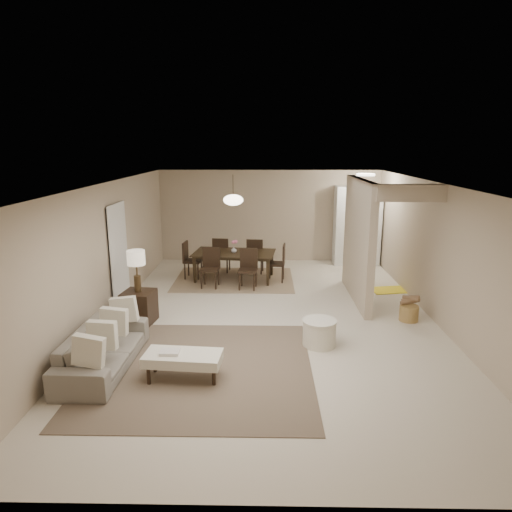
{
  "coord_description": "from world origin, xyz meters",
  "views": [
    {
      "loc": [
        -0.13,
        -7.95,
        3.16
      ],
      "look_at": [
        -0.29,
        0.68,
        1.05
      ],
      "focal_mm": 32.0,
      "sensor_mm": 36.0,
      "label": 1
    }
  ],
  "objects_px": {
    "pantry_cabinet": "(357,226)",
    "round_pouf": "(319,333)",
    "ottoman_bench": "(183,359)",
    "wicker_basket": "(409,313)",
    "dining_table": "(234,266)",
    "sofa": "(103,349)",
    "side_table": "(139,307)"
  },
  "relations": [
    {
      "from": "side_table",
      "to": "dining_table",
      "type": "distance_m",
      "value": 3.14
    },
    {
      "from": "ottoman_bench",
      "to": "dining_table",
      "type": "height_order",
      "value": "dining_table"
    },
    {
      "from": "side_table",
      "to": "wicker_basket",
      "type": "xyz_separation_m",
      "value": [
        4.94,
        0.18,
        -0.15
      ]
    },
    {
      "from": "dining_table",
      "to": "sofa",
      "type": "bearing_deg",
      "value": -103.18
    },
    {
      "from": "side_table",
      "to": "round_pouf",
      "type": "xyz_separation_m",
      "value": [
        3.16,
        -0.92,
        -0.08
      ]
    },
    {
      "from": "pantry_cabinet",
      "to": "side_table",
      "type": "distance_m",
      "value": 6.47
    },
    {
      "from": "ottoman_bench",
      "to": "side_table",
      "type": "bearing_deg",
      "value": 124.41
    },
    {
      "from": "pantry_cabinet",
      "to": "ottoman_bench",
      "type": "relative_size",
      "value": 1.92
    },
    {
      "from": "side_table",
      "to": "round_pouf",
      "type": "distance_m",
      "value": 3.29
    },
    {
      "from": "pantry_cabinet",
      "to": "side_table",
      "type": "bearing_deg",
      "value": -137.68
    },
    {
      "from": "sofa",
      "to": "round_pouf",
      "type": "bearing_deg",
      "value": -74.35
    },
    {
      "from": "pantry_cabinet",
      "to": "sofa",
      "type": "bearing_deg",
      "value": -128.32
    },
    {
      "from": "pantry_cabinet",
      "to": "side_table",
      "type": "xyz_separation_m",
      "value": [
        -4.75,
        -4.33,
        -0.76
      ]
    },
    {
      "from": "sofa",
      "to": "wicker_basket",
      "type": "relative_size",
      "value": 5.81
    },
    {
      "from": "side_table",
      "to": "wicker_basket",
      "type": "height_order",
      "value": "side_table"
    },
    {
      "from": "pantry_cabinet",
      "to": "round_pouf",
      "type": "height_order",
      "value": "pantry_cabinet"
    },
    {
      "from": "ottoman_bench",
      "to": "wicker_basket",
      "type": "distance_m",
      "value": 4.39
    },
    {
      "from": "ottoman_bench",
      "to": "dining_table",
      "type": "distance_m",
      "value": 4.79
    },
    {
      "from": "pantry_cabinet",
      "to": "round_pouf",
      "type": "bearing_deg",
      "value": -106.83
    },
    {
      "from": "pantry_cabinet",
      "to": "ottoman_bench",
      "type": "distance_m",
      "value": 7.35
    },
    {
      "from": "dining_table",
      "to": "ottoman_bench",
      "type": "bearing_deg",
      "value": -88.2
    },
    {
      "from": "round_pouf",
      "to": "dining_table",
      "type": "distance_m",
      "value": 4.0
    },
    {
      "from": "round_pouf",
      "to": "dining_table",
      "type": "xyz_separation_m",
      "value": [
        -1.62,
        3.65,
        0.12
      ]
    },
    {
      "from": "sofa",
      "to": "side_table",
      "type": "xyz_separation_m",
      "value": [
        0.05,
        1.75,
        0.0
      ]
    },
    {
      "from": "ottoman_bench",
      "to": "round_pouf",
      "type": "bearing_deg",
      "value": 34.19
    },
    {
      "from": "ottoman_bench",
      "to": "dining_table",
      "type": "bearing_deg",
      "value": 90.26
    },
    {
      "from": "pantry_cabinet",
      "to": "dining_table",
      "type": "distance_m",
      "value": 3.65
    },
    {
      "from": "ottoman_bench",
      "to": "wicker_basket",
      "type": "relative_size",
      "value": 3.19
    },
    {
      "from": "side_table",
      "to": "wicker_basket",
      "type": "distance_m",
      "value": 4.94
    },
    {
      "from": "pantry_cabinet",
      "to": "ottoman_bench",
      "type": "xyz_separation_m",
      "value": [
        -3.59,
        -6.37,
        -0.75
      ]
    },
    {
      "from": "sofa",
      "to": "wicker_basket",
      "type": "bearing_deg",
      "value": -67.65
    },
    {
      "from": "sofa",
      "to": "ottoman_bench",
      "type": "height_order",
      "value": "sofa"
    }
  ]
}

